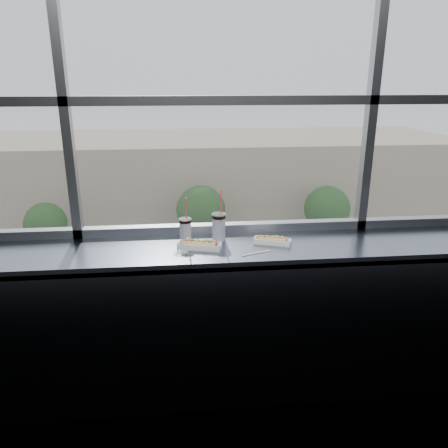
{
  "coord_description": "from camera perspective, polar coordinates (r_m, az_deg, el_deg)",
  "views": [
    {
      "loc": [
        -0.29,
        -1.41,
        2.13
      ],
      "look_at": [
        -0.02,
        1.23,
        1.25
      ],
      "focal_mm": 35.0,
      "sensor_mm": 36.0,
      "label": 1
    }
  ],
  "objects": [
    {
      "name": "tree_right",
      "position": [
        34.14,
        13.29,
        1.94
      ],
      "size": [
        3.49,
        3.49,
        5.46
      ],
      "color": "#47382B",
      "rests_on": "far_sidewalk"
    },
    {
      "name": "window_glass",
      "position": [
        2.95,
        -0.11,
        21.71
      ],
      "size": [
        6.0,
        0.0,
        6.0
      ],
      "primitive_type": "plane",
      "rotation": [
        1.57,
        0.0,
        0.0
      ],
      "color": "silver",
      "rests_on": "ground"
    },
    {
      "name": "soda_cup_left",
      "position": [
        2.89,
        -5.07,
        -0.65
      ],
      "size": [
        0.08,
        0.08,
        0.31
      ],
      "color": "white",
      "rests_on": "counter"
    },
    {
      "name": "car_near_d",
      "position": [
        24.06,
        17.18,
        -12.15
      ],
      "size": [
        3.73,
        7.2,
        2.29
      ],
      "primitive_type": "imported",
      "rotation": [
        0.0,
        0.0,
        1.44
      ],
      "color": "silver",
      "rests_on": "street_asphalt"
    },
    {
      "name": "tree_center",
      "position": [
        32.29,
        -3.04,
        1.79
      ],
      "size": [
        3.66,
        3.66,
        5.72
      ],
      "color": "#47382B",
      "rests_on": "far_sidewalk"
    },
    {
      "name": "loose_straw",
      "position": [
        2.72,
        4.2,
        -3.83
      ],
      "size": [
        0.19,
        0.07,
        0.01
      ],
      "primitive_type": "cylinder",
      "rotation": [
        0.0,
        1.57,
        0.34
      ],
      "color": "white",
      "rests_on": "counter"
    },
    {
      "name": "soda_cup_right",
      "position": [
        2.91,
        -0.68,
        -0.19
      ],
      "size": [
        0.1,
        0.1,
        0.35
      ],
      "color": "white",
      "rests_on": "counter"
    },
    {
      "name": "street_asphalt",
      "position": [
        26.39,
        -4.49,
        -11.36
      ],
      "size": [
        80.0,
        10.0,
        0.06
      ],
      "primitive_type": "cube",
      "color": "black",
      "rests_on": "plaza_ground"
    },
    {
      "name": "car_far_c",
      "position": [
        31.69,
        16.36,
        -4.53
      ],
      "size": [
        3.07,
        6.69,
        2.19
      ],
      "primitive_type": "imported",
      "rotation": [
        0.0,
        0.0,
        1.62
      ],
      "color": "white",
      "rests_on": "street_asphalt"
    },
    {
      "name": "pedestrian_b",
      "position": [
        33.26,
        -7.15,
        -2.93
      ],
      "size": [
        0.69,
        0.92,
        2.07
      ],
      "primitive_type": "imported",
      "rotation": [
        0.0,
        0.0,
        4.71
      ],
      "color": "#66605B",
      "rests_on": "far_sidewalk"
    },
    {
      "name": "plaza_ground",
      "position": [
        48.23,
        -5.25,
        2.6
      ],
      "size": [
        120.0,
        120.0,
        0.0
      ],
      "primitive_type": "plane",
      "color": "gray",
      "rests_on": "ground"
    },
    {
      "name": "far_building",
      "position": [
        41.92,
        -5.3,
        5.81
      ],
      "size": [
        50.0,
        14.0,
        8.0
      ],
      "primitive_type": "cube",
      "color": "tan",
      "rests_on": "plaza_ground"
    },
    {
      "name": "hotdog_tray_left",
      "position": [
        2.79,
        -3.2,
        -2.71
      ],
      "size": [
        0.29,
        0.16,
        0.07
      ],
      "rotation": [
        0.0,
        0.0,
        -0.27
      ],
      "color": "white",
      "rests_on": "counter"
    },
    {
      "name": "pedestrian_a",
      "position": [
        34.06,
        -16.67,
        -2.97
      ],
      "size": [
        0.73,
        0.97,
        2.19
      ],
      "primitive_type": "imported",
      "rotation": [
        0.0,
        0.0,
        4.71
      ],
      "color": "#66605B",
      "rests_on": "far_sidewalk"
    },
    {
      "name": "window_mullions",
      "position": [
        2.93,
        -0.07,
        21.73
      ],
      "size": [
        6.0,
        0.08,
        2.4
      ],
      "primitive_type": null,
      "color": "gray",
      "rests_on": "ground"
    },
    {
      "name": "pedestrian_c",
      "position": [
        32.22,
        0.75,
        -3.31
      ],
      "size": [
        0.76,
        1.01,
        2.27
      ],
      "primitive_type": "imported",
      "rotation": [
        0.0,
        0.0,
        1.57
      ],
      "color": "#66605B",
      "rests_on": "far_sidewalk"
    },
    {
      "name": "counter",
      "position": [
        2.85,
        0.49,
        -3.41
      ],
      "size": [
        6.0,
        0.55,
        0.06
      ],
      "primitive_type": "cube",
      "color": "slate",
      "rests_on": "ground"
    },
    {
      "name": "counter_fascia",
      "position": [
        2.87,
        1.04,
        -15.01
      ],
      "size": [
        6.0,
        0.04,
        1.04
      ],
      "primitive_type": "cube",
      "color": "slate",
      "rests_on": "ground"
    },
    {
      "name": "tree_left",
      "position": [
        33.89,
        -22.26,
        0.05
      ],
      "size": [
        3.04,
        3.04,
        4.75
      ],
      "color": "#47382B",
      "rests_on": "far_sidewalk"
    },
    {
      "name": "car_near_c",
      "position": [
        22.47,
        0.28,
        -13.71
      ],
      "size": [
        3.5,
        6.9,
        2.21
      ],
      "primitive_type": "imported",
      "rotation": [
        0.0,
        0.0,
        1.46
      ],
      "color": "#AB0700",
      "rests_on": "street_asphalt"
    },
    {
      "name": "wrapper",
      "position": [
        2.72,
        -5.68,
        -3.65
      ],
      "size": [
        0.1,
        0.07,
        0.02
      ],
      "primitive_type": "ellipsoid",
      "color": "silver",
      "rests_on": "counter"
    },
    {
      "name": "far_sidewalk",
      "position": [
        33.58,
        -4.86,
        -4.58
      ],
      "size": [
        80.0,
        6.0,
        0.04
      ],
      "primitive_type": "cube",
      "color": "gray",
      "rests_on": "plaza_ground"
    },
    {
      "name": "car_far_b",
      "position": [
        29.46,
        -3.9,
        -5.53
      ],
      "size": [
        3.07,
        6.78,
        2.22
      ],
      "primitive_type": "imported",
      "rotation": [
        0.0,
        0.0,
        1.61
      ],
      "color": "maroon",
      "rests_on": "street_asphalt"
    },
    {
      "name": "wall_back_lower",
      "position": [
        3.32,
        -0.06,
        -9.99
      ],
      "size": [
        6.0,
        0.0,
        6.0
      ],
      "primitive_type": "plane",
      "rotation": [
        1.57,
        0.0,
        0.0
      ],
      "color": "black",
      "rests_on": "ground"
    },
    {
      "name": "pedestrian_d",
      "position": [
        33.82,
        12.56,
        -2.99
      ],
      "size": [
        0.87,
        0.65,
        1.95
      ],
      "primitive_type": "imported",
      "color": "#66605B",
      "rests_on": "far_sidewalk"
    },
    {
      "name": "hotdog_tray_right",
      "position": [
        2.88,
        6.31,
        -2.14
      ],
      "size": [
        0.25,
        0.16,
        0.06
      ],
      "rotation": [
        0.0,
        0.0,
        -0.35
      ],
      "color": "white",
      "rests_on": "counter"
    },
    {
      "name": "car_near_b",
      "position": [
        23.5,
        -23.13,
        -13.97
      ],
      "size": [
        3.22,
        6.5,
        2.09
      ],
      "primitive_type": "imported",
      "rotation": [
        0.0,
        0.0,
        1.47
      ],
      "color": "black",
      "rests_on": "street_asphalt"
    }
  ]
}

